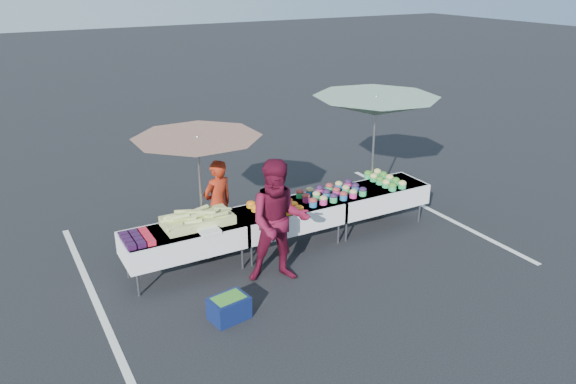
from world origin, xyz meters
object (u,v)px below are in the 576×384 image
table_center (288,215)px  customer (279,222)px  storage_bin (229,307)px  table_right (375,196)px  umbrella_left (198,148)px  vendor (218,205)px  umbrella_right (376,107)px  table_left (184,239)px

table_center → customer: bearing=-126.4°
table_center → storage_bin: 2.28m
table_right → umbrella_left: umbrella_left is taller
vendor → storage_bin: size_ratio=2.80×
umbrella_left → storage_bin: 2.52m
storage_bin → vendor: bearing=61.7°
customer → umbrella_right: umbrella_right is taller
table_left → table_right: bearing=0.0°
table_center → storage_bin: size_ratio=3.36×
table_left → umbrella_right: (3.81, 0.40, 1.52)m
vendor → umbrella_left: size_ratio=0.59×
vendor → umbrella_right: umbrella_right is taller
table_right → storage_bin: (-3.51, -1.45, -0.41)m
vendor → umbrella_right: 3.30m
table_center → vendor: vendor is taller
customer → umbrella_right: 3.13m
table_left → umbrella_left: umbrella_left is taller
table_left → storage_bin: table_left is taller
table_right → umbrella_right: umbrella_right is taller
umbrella_left → table_center: bearing=-16.5°
table_left → customer: size_ratio=0.98×
vendor → table_left: bearing=18.6°
umbrella_left → storage_bin: (-0.36, -1.85, -1.68)m
umbrella_right → storage_bin: bearing=-153.6°
table_right → customer: (-2.42, -0.84, 0.36)m
table_left → table_right: size_ratio=1.00×
table_left → table_center: size_ratio=1.00×
table_center → umbrella_right: (2.01, 0.40, 1.52)m
table_left → vendor: vendor is taller
umbrella_right → umbrella_left: bearing=-180.0°
umbrella_right → table_left: bearing=-174.0°
table_left → vendor: 0.98m
table_right → storage_bin: bearing=-157.6°
vendor → umbrella_left: 1.14m
table_center → umbrella_left: size_ratio=0.71×
table_left → storage_bin: 1.51m
customer → vendor: bearing=127.5°
customer → storage_bin: customer is taller
umbrella_left → storage_bin: bearing=-100.9°
customer → umbrella_left: size_ratio=0.72×
table_center → umbrella_right: umbrella_right is taller
table_center → customer: (-0.62, -0.84, 0.36)m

